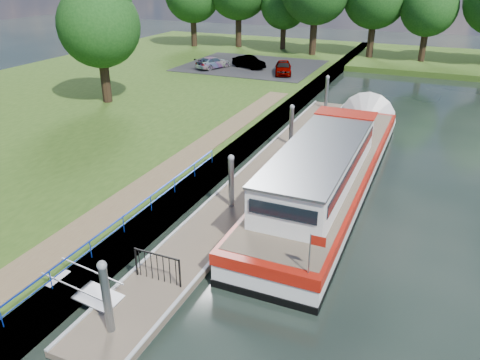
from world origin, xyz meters
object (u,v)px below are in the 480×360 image
at_px(car_b, 249,62).
at_px(car_c, 213,62).
at_px(pontoon, 265,174).
at_px(car_a, 283,67).
at_px(barge, 333,165).

relative_size(car_b, car_c, 0.94).
relative_size(pontoon, car_b, 7.93).
bearing_deg(car_b, pontoon, -133.52).
bearing_deg(car_a, pontoon, -92.60).
xyz_separation_m(car_b, car_c, (-3.42, -1.57, -0.04)).
bearing_deg(car_c, car_b, -134.54).
height_order(barge, car_c, barge).
bearing_deg(pontoon, car_a, 106.28).
bearing_deg(barge, pontoon, -171.70).
xyz_separation_m(pontoon, car_b, (-10.71, 23.55, 1.27)).
bearing_deg(car_b, barge, -126.12).
xyz_separation_m(car_a, car_c, (-7.68, -0.11, -0.07)).
height_order(pontoon, barge, barge).
distance_m(pontoon, car_c, 26.16).
relative_size(barge, car_b, 5.59).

